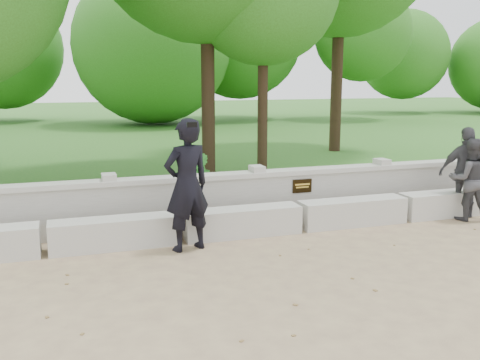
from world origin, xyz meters
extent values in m
plane|color=tan|center=(0.00, 0.00, 0.00)|extent=(80.00, 80.00, 0.00)
cube|color=#286622|center=(0.00, 14.00, 0.12)|extent=(40.00, 22.00, 0.25)
cube|color=beige|center=(-3.00, 1.90, 0.23)|extent=(1.90, 0.45, 0.45)
cube|color=beige|center=(-1.00, 1.90, 0.23)|extent=(1.90, 0.45, 0.45)
cube|color=beige|center=(1.00, 1.90, 0.23)|extent=(1.90, 0.45, 0.45)
cube|color=beige|center=(3.00, 1.90, 0.23)|extent=(1.90, 0.45, 0.45)
cube|color=#B9B6AF|center=(0.00, 2.60, 0.41)|extent=(12.50, 0.25, 0.82)
cube|color=beige|center=(0.00, 2.60, 0.86)|extent=(12.50, 0.35, 0.08)
cube|color=black|center=(0.30, 2.46, 0.62)|extent=(0.36, 0.02, 0.24)
imported|color=black|center=(-2.00, 1.47, 0.97)|extent=(0.81, 0.64, 1.94)
cube|color=black|center=(-2.00, 1.08, 1.88)|extent=(0.14, 0.06, 0.07)
imported|color=#3A3A3E|center=(3.11, 1.55, 0.73)|extent=(0.87, 0.78, 1.46)
imported|color=#414146|center=(3.22, 1.76, 0.82)|extent=(1.04, 0.72, 1.64)
cylinder|color=#382619|center=(-0.37, 6.31, 2.58)|extent=(0.31, 0.31, 4.66)
cylinder|color=#382619|center=(0.87, 5.94, 2.03)|extent=(0.24, 0.24, 3.56)
cylinder|color=#382619|center=(4.37, 8.84, 2.81)|extent=(0.35, 0.35, 5.13)
imported|color=#348F30|center=(-0.85, 5.08, 0.57)|extent=(0.44, 0.45, 0.64)
imported|color=#348F30|center=(-1.17, 4.37, 0.55)|extent=(0.45, 0.44, 0.60)
camera|label=1|loc=(-3.65, -5.95, 2.50)|focal=40.00mm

